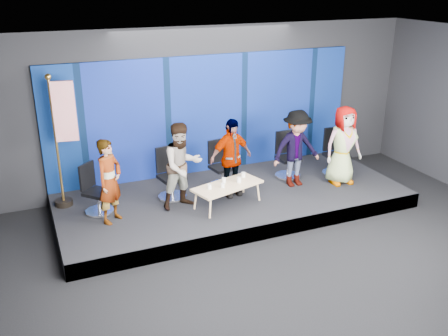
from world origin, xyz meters
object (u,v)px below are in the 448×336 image
(mug_a, at_px, (210,187))
(flag_stand, at_px, (63,138))
(chair_a, at_px, (96,197))
(mug_b, at_px, (223,185))
(panelist_b, at_px, (182,166))
(panelist_a, at_px, (110,181))
(panelist_e, at_px, (343,145))
(mug_e, at_px, (243,175))
(coffee_table, at_px, (227,186))
(mug_d, at_px, (239,180))
(chair_c, at_px, (221,171))
(panelist_d, at_px, (296,149))
(chair_e, at_px, (335,159))
(chair_b, at_px, (171,182))
(chair_d, at_px, (287,162))
(panelist_c, at_px, (231,158))
(mug_c, at_px, (224,180))

(mug_a, xyz_separation_m, flag_stand, (-2.42, 1.23, 0.89))
(chair_a, xyz_separation_m, mug_b, (2.25, -0.74, 0.15))
(panelist_b, distance_m, mug_a, 0.64)
(panelist_a, xyz_separation_m, panelist_e, (4.86, -0.10, 0.07))
(panelist_e, relative_size, mug_e, 16.95)
(coffee_table, bearing_deg, mug_b, -145.38)
(chair_a, xyz_separation_m, mug_d, (2.64, -0.63, 0.16))
(chair_a, relative_size, chair_c, 0.97)
(panelist_d, height_order, chair_e, panelist_d)
(chair_b, height_order, mug_b, chair_b)
(coffee_table, bearing_deg, panelist_e, 1.98)
(panelist_b, height_order, chair_d, panelist_b)
(chair_b, xyz_separation_m, mug_a, (0.52, -0.81, 0.13))
(panelist_c, distance_m, mug_e, 0.42)
(chair_a, height_order, mug_d, chair_a)
(chair_b, bearing_deg, chair_e, -12.95)
(chair_c, distance_m, panelist_c, 0.69)
(mug_b, height_order, flag_stand, flag_stand)
(chair_c, distance_m, mug_a, 1.16)
(panelist_c, relative_size, coffee_table, 1.08)
(panelist_a, relative_size, mug_e, 15.63)
(panelist_b, bearing_deg, mug_e, -11.62)
(panelist_c, bearing_deg, chair_c, 81.30)
(chair_a, height_order, mug_b, chair_a)
(chair_e, bearing_deg, mug_c, -168.60)
(chair_a, relative_size, panelist_b, 0.57)
(chair_a, bearing_deg, flag_stand, 86.17)
(mug_b, bearing_deg, mug_a, 170.07)
(mug_e, relative_size, flag_stand, 0.04)
(panelist_a, bearing_deg, mug_a, -49.54)
(panelist_c, xyz_separation_m, chair_e, (2.60, 0.15, -0.45))
(chair_b, height_order, mug_e, chair_b)
(mug_b, height_order, mug_e, mug_e)
(mug_a, height_order, mug_b, mug_a)
(panelist_d, relative_size, panelist_e, 0.97)
(chair_e, relative_size, mug_b, 11.98)
(chair_b, relative_size, mug_c, 10.91)
(chair_c, relative_size, flag_stand, 0.38)
(chair_b, distance_m, panelist_c, 1.29)
(panelist_b, height_order, mug_e, panelist_b)
(mug_e, height_order, flag_stand, flag_stand)
(chair_c, relative_size, chair_d, 0.97)
(panelist_c, xyz_separation_m, mug_d, (0.00, -0.40, -0.32))
(panelist_e, distance_m, mug_e, 2.27)
(chair_b, distance_m, coffee_table, 1.18)
(coffee_table, bearing_deg, mug_a, -172.68)
(mug_d, bearing_deg, panelist_d, 12.81)
(mug_a, distance_m, mug_b, 0.26)
(chair_d, bearing_deg, mug_e, -155.56)
(chair_d, bearing_deg, mug_b, -154.05)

